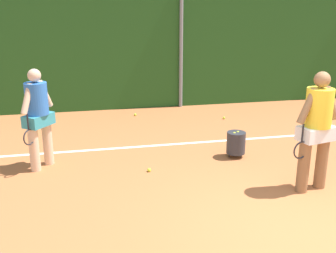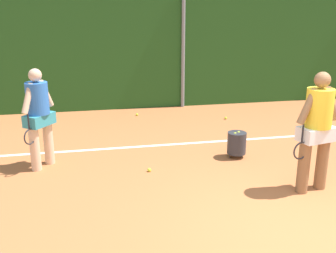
{
  "view_description": "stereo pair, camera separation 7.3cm",
  "coord_description": "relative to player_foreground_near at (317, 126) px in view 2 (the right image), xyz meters",
  "views": [
    {
      "loc": [
        -2.71,
        -4.03,
        2.85
      ],
      "look_at": [
        -1.39,
        2.16,
        0.91
      ],
      "focal_mm": 42.96,
      "sensor_mm": 36.0,
      "label": 1
    },
    {
      "loc": [
        -2.64,
        -4.05,
        2.85
      ],
      "look_at": [
        -1.39,
        2.16,
        0.91
      ],
      "focal_mm": 42.96,
      "sensor_mm": 36.0,
      "label": 2
    }
  ],
  "objects": [
    {
      "name": "fence_post_center",
      "position": [
        -0.74,
        5.71,
        0.71
      ],
      "size": [
        0.1,
        0.1,
        3.54
      ],
      "primitive_type": "cylinder",
      "color": "gray",
      "rests_on": "ground_plane"
    },
    {
      "name": "ball_hopper",
      "position": [
        -0.65,
        1.6,
        -0.77
      ],
      "size": [
        0.36,
        0.36,
        0.51
      ],
      "color": "#2D2D33",
      "rests_on": "ground_plane"
    },
    {
      "name": "tennis_ball_1",
      "position": [
        -2.41,
        1.23,
        -1.03
      ],
      "size": [
        0.07,
        0.07,
        0.07
      ],
      "primitive_type": "sphere",
      "color": "#CCDB33",
      "rests_on": "ground_plane"
    },
    {
      "name": "player_midcourt",
      "position": [
        -4.27,
        1.85,
        -0.06
      ],
      "size": [
        0.56,
        0.71,
        1.8
      ],
      "rotation": [
        0.0,
        0.0,
        4.06
      ],
      "color": "beige",
      "rests_on": "ground_plane"
    },
    {
      "name": "ground_plane",
      "position": [
        -0.74,
        0.86,
        -1.06
      ],
      "size": [
        29.2,
        29.2,
        0.0
      ],
      "primitive_type": "plane",
      "color": "#B76638"
    },
    {
      "name": "tennis_ball_5",
      "position": [
        2.1,
        2.9,
        -1.03
      ],
      "size": [
        0.07,
        0.07,
        0.07
      ],
      "primitive_type": "sphere",
      "color": "#CCDB33",
      "rests_on": "ground_plane"
    },
    {
      "name": "tennis_ball_2",
      "position": [
        0.04,
        4.18,
        -1.03
      ],
      "size": [
        0.07,
        0.07,
        0.07
      ],
      "primitive_type": "sphere",
      "color": "#CCDB33",
      "rests_on": "ground_plane"
    },
    {
      "name": "hedge_fence_backdrop",
      "position": [
        -0.74,
        5.89,
        0.61
      ],
      "size": [
        18.98,
        0.25,
        3.35
      ],
      "primitive_type": "cube",
      "color": "#23511E",
      "rests_on": "ground_plane"
    },
    {
      "name": "player_foreground_near",
      "position": [
        0.0,
        0.0,
        0.0
      ],
      "size": [
        0.83,
        0.44,
        1.9
      ],
      "rotation": [
        0.0,
        0.0,
        3.36
      ],
      "color": "#8C603D",
      "rests_on": "ground_plane"
    },
    {
      "name": "court_baseline_paint",
      "position": [
        -0.74,
        2.55,
        -1.06
      ],
      "size": [
        13.87,
        0.1,
        0.01
      ],
      "primitive_type": "cube",
      "color": "white",
      "rests_on": "ground_plane"
    },
    {
      "name": "tennis_ball_4",
      "position": [
        -2.16,
        4.97,
        -1.03
      ],
      "size": [
        0.07,
        0.07,
        0.07
      ],
      "primitive_type": "sphere",
      "color": "#CCDB33",
      "rests_on": "ground_plane"
    }
  ]
}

